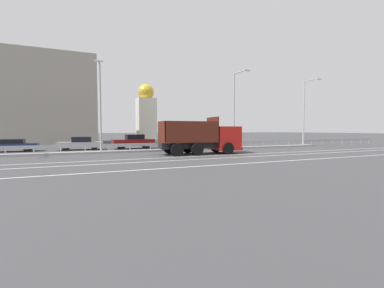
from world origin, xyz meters
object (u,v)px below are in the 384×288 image
object	(u,v)px
street_lamp_3	(305,109)
parked_car_2	(81,143)
parked_car_4	(176,141)
parked_car_1	(12,145)
parked_car_3	(134,142)
dump_truck	(209,140)
street_lamp_1	(100,104)
church_tower	(146,113)
street_lamp_2	(235,106)
median_road_sign	(216,138)
parked_car_5	(222,140)

from	to	relation	value
street_lamp_3	parked_car_2	bearing A→B (deg)	169.36
parked_car_2	parked_car_4	world-z (taller)	parked_car_4
parked_car_1	parked_car_3	world-z (taller)	parked_car_3
dump_truck	street_lamp_1	bearing A→B (deg)	-111.42
parked_car_1	parked_car_4	distance (m)	16.88
street_lamp_3	parked_car_1	xyz separation A→B (m)	(-32.69, 5.09, -4.10)
dump_truck	street_lamp_1	xyz separation A→B (m)	(-8.86, 4.04, 3.22)
street_lamp_3	church_tower	size ratio (longest dim) A/B	0.69
dump_truck	street_lamp_2	distance (m)	7.39
street_lamp_1	street_lamp_2	world-z (taller)	street_lamp_2
parked_car_1	street_lamp_1	bearing A→B (deg)	-125.36
median_road_sign	parked_car_3	size ratio (longest dim) A/B	0.51
dump_truck	parked_car_2	world-z (taller)	dump_truck
parked_car_5	church_tower	distance (m)	23.27
street_lamp_1	parked_car_1	world-z (taller)	street_lamp_1
parked_car_3	street_lamp_3	bearing A→B (deg)	-103.86
parked_car_2	parked_car_3	bearing A→B (deg)	-90.07
parked_car_1	parked_car_2	size ratio (longest dim) A/B	0.98
street_lamp_2	street_lamp_3	world-z (taller)	street_lamp_3
parked_car_2	parked_car_4	bearing A→B (deg)	-85.17
parked_car_4	church_tower	bearing A→B (deg)	-0.26
parked_car_3	church_tower	size ratio (longest dim) A/B	0.37
street_lamp_2	church_tower	world-z (taller)	church_tower
street_lamp_3	parked_car_4	xyz separation A→B (m)	(-15.80, 5.10, -4.02)
median_road_sign	parked_car_4	distance (m)	5.80
parked_car_4	parked_car_5	bearing A→B (deg)	-87.47
dump_truck	parked_car_5	size ratio (longest dim) A/B	1.57
median_road_sign	church_tower	size ratio (longest dim) A/B	0.19
parked_car_3	church_tower	world-z (taller)	church_tower
parked_car_3	street_lamp_1	bearing A→B (deg)	139.88
median_road_sign	street_lamp_3	distance (m)	13.47
street_lamp_2	church_tower	xyz separation A→B (m)	(-3.42, 27.56, 0.82)
parked_car_3	church_tower	xyz separation A→B (m)	(6.82, 22.64, 4.75)
street_lamp_3	church_tower	xyz separation A→B (m)	(-14.24, 27.22, 0.80)
street_lamp_1	dump_truck	bearing A→B (deg)	-24.54
parked_car_2	parked_car_3	xyz separation A→B (m)	(5.48, -0.41, 0.10)
parked_car_1	parked_car_4	xyz separation A→B (m)	(16.88, 0.01, 0.08)
street_lamp_2	parked_car_3	distance (m)	12.02
church_tower	parked_car_1	bearing A→B (deg)	-129.82
median_road_sign	street_lamp_3	world-z (taller)	street_lamp_3
street_lamp_1	church_tower	bearing A→B (deg)	68.80
parked_car_3	parked_car_2	bearing A→B (deg)	84.09
parked_car_3	street_lamp_2	bearing A→B (deg)	-117.30
parked_car_1	parked_car_3	xyz separation A→B (m)	(11.63, -0.52, 0.16)
parked_car_2	street_lamp_1	bearing A→B (deg)	-158.18
parked_car_1	parked_car_3	bearing A→B (deg)	-93.60
street_lamp_2	parked_car_3	xyz separation A→B (m)	(-10.24, 4.92, -3.93)
dump_truck	street_lamp_1	world-z (taller)	street_lamp_1
parked_car_5	street_lamp_3	bearing A→B (deg)	65.32
median_road_sign	parked_car_1	distance (m)	20.33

